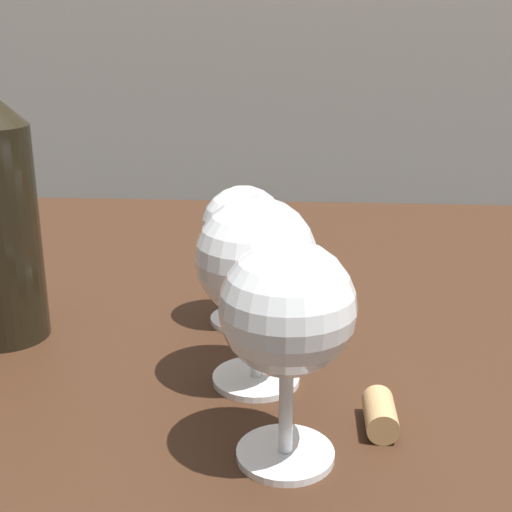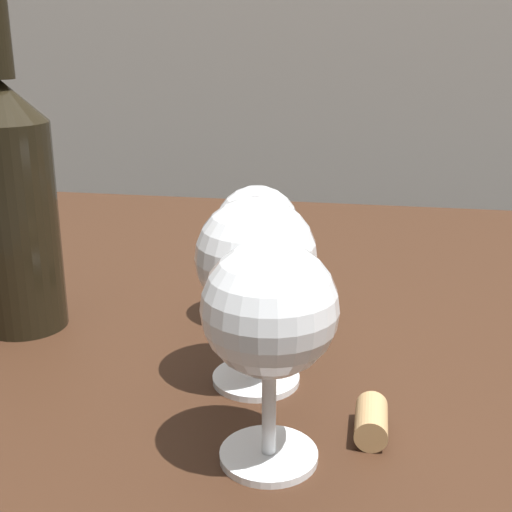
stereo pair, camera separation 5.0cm
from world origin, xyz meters
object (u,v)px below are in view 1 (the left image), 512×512
Objects in this scene: wine_glass_merlot at (256,263)px; cork at (380,414)px; wine_glass_cabernet at (244,233)px; wine_glass_port at (287,314)px.

wine_glass_merlot is 3.48× the size of cork.
wine_glass_merlot is 0.12m from wine_glass_cabernet.
cork is (0.09, -0.06, -0.09)m from wine_glass_merlot.
wine_glass_port is at bearing -149.25° from cork.
wine_glass_merlot is (-0.03, 0.10, -0.00)m from wine_glass_port.
wine_glass_merlot reaches higher than cork.
wine_glass_port is 0.99× the size of wine_glass_merlot.
wine_glass_merlot is 1.13× the size of wine_glass_cabernet.
wine_glass_cabernet is (-0.02, 0.11, -0.01)m from wine_glass_merlot.
wine_glass_port is 1.12× the size of wine_glass_cabernet.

